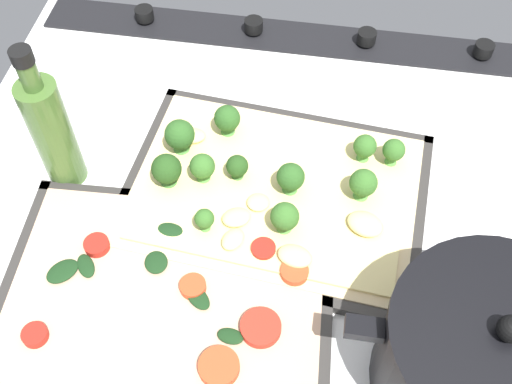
# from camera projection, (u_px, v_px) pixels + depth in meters

# --- Properties ---
(ground_plane) EXTENTS (0.84, 0.72, 0.03)m
(ground_plane) POSITION_uv_depth(u_px,v_px,m) (280.00, 223.00, 0.76)
(ground_plane) COLOR white
(stove_control_panel) EXTENTS (0.81, 0.07, 0.03)m
(stove_control_panel) POSITION_uv_depth(u_px,v_px,m) (309.00, 37.00, 0.93)
(stove_control_panel) COLOR black
(stove_control_panel) RESTS_ON ground_plane
(baking_tray_front) EXTENTS (0.38, 0.30, 0.01)m
(baking_tray_front) POSITION_uv_depth(u_px,v_px,m) (274.00, 195.00, 0.76)
(baking_tray_front) COLOR #33302D
(baking_tray_front) RESTS_ON ground_plane
(broccoli_pizza) EXTENTS (0.36, 0.27, 0.06)m
(broccoli_pizza) POSITION_uv_depth(u_px,v_px,m) (270.00, 186.00, 0.75)
(broccoli_pizza) COLOR beige
(broccoli_pizza) RESTS_ON baking_tray_front
(baking_tray_back) EXTENTS (0.37, 0.28, 0.01)m
(baking_tray_back) POSITION_uv_depth(u_px,v_px,m) (167.00, 294.00, 0.68)
(baking_tray_back) COLOR #33302D
(baking_tray_back) RESTS_ON ground_plane
(veggie_pizza_back) EXTENTS (0.35, 0.26, 0.02)m
(veggie_pizza_back) POSITION_uv_depth(u_px,v_px,m) (170.00, 293.00, 0.67)
(veggie_pizza_back) COLOR #D6A988
(veggie_pizza_back) RESTS_ON baking_tray_back
(cooking_pot) EXTENTS (0.27, 0.20, 0.15)m
(cooking_pot) POSITION_uv_depth(u_px,v_px,m) (485.00, 361.00, 0.57)
(cooking_pot) COLOR black
(cooking_pot) RESTS_ON ground_plane
(oil_bottle) EXTENTS (0.05, 0.05, 0.20)m
(oil_bottle) POSITION_uv_depth(u_px,v_px,m) (51.00, 131.00, 0.71)
(oil_bottle) COLOR #476B2D
(oil_bottle) RESTS_ON ground_plane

